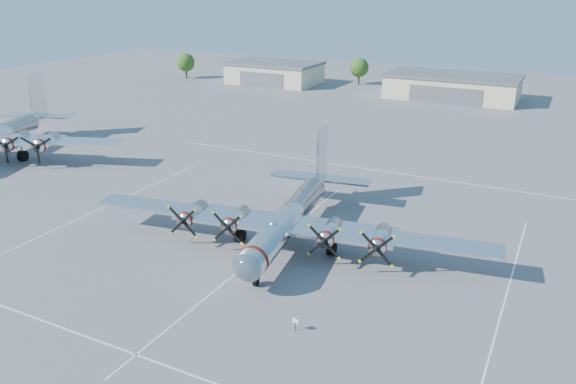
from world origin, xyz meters
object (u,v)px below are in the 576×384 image
at_px(hangar_center, 452,86).
at_px(info_placard, 295,322).
at_px(bomber_west, 1,156).
at_px(tree_west, 359,68).
at_px(hangar_west, 275,72).
at_px(tree_far_west, 186,62).
at_px(main_bomber_b29, 290,241).

distance_m(hangar_center, info_placard, 96.69).
height_order(hangar_center, bomber_west, hangar_center).
bearing_deg(tree_west, hangar_west, -158.11).
relative_size(hangar_west, info_placard, 22.24).
relative_size(hangar_center, bomber_west, 0.71).
relative_size(hangar_west, tree_far_west, 3.40).
bearing_deg(bomber_west, tree_west, 53.89).
bearing_deg(hangar_west, bomber_west, -94.25).
bearing_deg(bomber_west, hangar_center, 37.18).
bearing_deg(tree_far_west, bomber_west, -74.97).
relative_size(tree_far_west, main_bomber_b29, 0.17).
xyz_separation_m(hangar_center, info_placard, (8.60, -96.29, -2.00)).
distance_m(main_bomber_b29, bomber_west, 52.32).
xyz_separation_m(hangar_west, tree_far_west, (-25.00, -3.96, 1.51)).
bearing_deg(tree_west, bomber_west, -106.97).
bearing_deg(main_bomber_b29, tree_far_west, 123.62).
distance_m(hangar_west, info_placard, 110.22).
xyz_separation_m(tree_far_west, main_bomber_b29, (71.26, -78.61, -4.22)).
distance_m(tree_far_west, main_bomber_b29, 106.18).
xyz_separation_m(bomber_west, info_placard, (59.25, -20.26, 0.72)).
xyz_separation_m(hangar_west, hangar_center, (45.00, -0.00, -0.00)).
height_order(hangar_center, info_placard, hangar_center).
relative_size(hangar_west, bomber_west, 0.56).
height_order(hangar_west, tree_far_west, tree_far_west).
bearing_deg(hangar_center, tree_west, 162.18).
xyz_separation_m(hangar_center, bomber_west, (-50.65, -76.03, -2.71)).
bearing_deg(tree_far_west, info_placard, -49.59).
bearing_deg(tree_far_west, hangar_west, 9.01).
distance_m(tree_west, main_bomber_b29, 94.43).
xyz_separation_m(tree_far_west, bomber_west, (19.35, -72.07, -4.22)).
distance_m(hangar_center, main_bomber_b29, 82.63).
relative_size(tree_west, bomber_west, 0.17).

